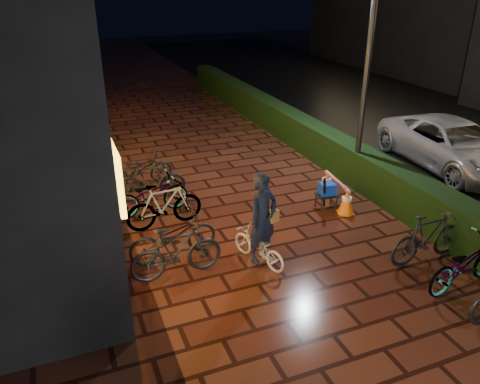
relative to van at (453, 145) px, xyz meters
name	(u,v)px	position (x,y,z in m)	size (l,w,h in m)	color
ground	(343,306)	(-6.54, -4.34, -0.69)	(80.00, 80.00, 0.00)	#381911
hedge	(296,129)	(-3.24, 3.66, -0.19)	(0.70, 20.00, 1.00)	black
van	(453,145)	(0.00, 0.00, 0.00)	(2.28, 4.94, 1.37)	#A6A7AB
lamp_post_hedge	(366,79)	(-3.46, -0.16, 2.20)	(0.50, 0.18, 5.25)	black
lamp_post_sf	(84,56)	(-9.71, 3.80, 2.54)	(0.55, 0.28, 5.88)	black
cyclist	(261,232)	(-7.34, -2.60, 0.03)	(0.92, 1.44, 1.95)	silver
traffic_barrier	(336,191)	(-4.47, -0.81, -0.38)	(0.54, 1.54, 0.62)	orange
cart_assembly	(327,190)	(-4.86, -1.00, -0.20)	(0.57, 0.52, 0.95)	black
parked_bikes_storefront	(157,202)	(-8.83, -0.14, -0.19)	(2.04, 5.08, 1.06)	black
parked_bikes_hedge	(467,263)	(-4.21, -4.67, -0.18)	(1.90, 2.54, 1.06)	black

